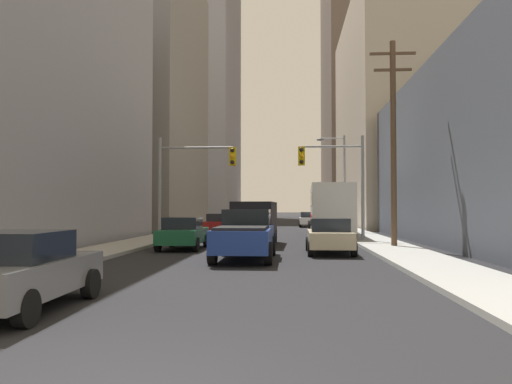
{
  "coord_description": "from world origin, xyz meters",
  "views": [
    {
      "loc": [
        1.75,
        -4.89,
        1.97
      ],
      "look_at": [
        0.0,
        20.5,
        2.75
      ],
      "focal_mm": 35.49,
      "sensor_mm": 36.0,
      "label": 1
    }
  ],
  "objects_px": {
    "pickup_truck_blue": "(245,235)",
    "cargo_van_black": "(255,221)",
    "sedan_grey": "(18,270)",
    "sedan_green": "(183,233)",
    "city_bus": "(330,208)",
    "sedan_red": "(219,224)",
    "sedan_beige": "(330,236)",
    "sedan_white": "(309,219)",
    "traffic_signal_near_right": "(334,171)",
    "traffic_signal_near_left": "(193,171)"
  },
  "relations": [
    {
      "from": "sedan_beige",
      "to": "traffic_signal_near_left",
      "type": "distance_m",
      "value": 10.41
    },
    {
      "from": "cargo_van_black",
      "to": "traffic_signal_near_right",
      "type": "distance_m",
      "value": 5.47
    },
    {
      "from": "sedan_beige",
      "to": "sedan_red",
      "type": "distance_m",
      "value": 16.82
    },
    {
      "from": "traffic_signal_near_left",
      "to": "traffic_signal_near_right",
      "type": "height_order",
      "value": "same"
    },
    {
      "from": "sedan_grey",
      "to": "sedan_green",
      "type": "bearing_deg",
      "value": 89.5
    },
    {
      "from": "city_bus",
      "to": "sedan_beige",
      "type": "relative_size",
      "value": 2.74
    },
    {
      "from": "sedan_grey",
      "to": "sedan_green",
      "type": "distance_m",
      "value": 14.24
    },
    {
      "from": "sedan_white",
      "to": "traffic_signal_near_right",
      "type": "relative_size",
      "value": 0.7
    },
    {
      "from": "traffic_signal_near_right",
      "to": "sedan_grey",
      "type": "bearing_deg",
      "value": -111.75
    },
    {
      "from": "city_bus",
      "to": "sedan_grey",
      "type": "relative_size",
      "value": 2.72
    },
    {
      "from": "cargo_van_black",
      "to": "sedan_beige",
      "type": "height_order",
      "value": "cargo_van_black"
    },
    {
      "from": "sedan_red",
      "to": "city_bus",
      "type": "bearing_deg",
      "value": -19.65
    },
    {
      "from": "sedan_beige",
      "to": "traffic_signal_near_left",
      "type": "bearing_deg",
      "value": 137.01
    },
    {
      "from": "sedan_green",
      "to": "sedan_beige",
      "type": "bearing_deg",
      "value": -15.06
    },
    {
      "from": "sedan_beige",
      "to": "traffic_signal_near_right",
      "type": "distance_m",
      "value": 7.52
    },
    {
      "from": "sedan_beige",
      "to": "traffic_signal_near_right",
      "type": "relative_size",
      "value": 0.7
    },
    {
      "from": "cargo_van_black",
      "to": "sedan_grey",
      "type": "xyz_separation_m",
      "value": [
        -3.33,
        -17.22,
        -0.52
      ]
    },
    {
      "from": "sedan_white",
      "to": "traffic_signal_near_right",
      "type": "bearing_deg",
      "value": -88.36
    },
    {
      "from": "cargo_van_black",
      "to": "sedan_white",
      "type": "height_order",
      "value": "cargo_van_black"
    },
    {
      "from": "pickup_truck_blue",
      "to": "sedan_red",
      "type": "distance_m",
      "value": 18.3
    },
    {
      "from": "pickup_truck_blue",
      "to": "cargo_van_black",
      "type": "xyz_separation_m",
      "value": [
        -0.13,
        7.42,
        0.35
      ]
    },
    {
      "from": "pickup_truck_blue",
      "to": "cargo_van_black",
      "type": "height_order",
      "value": "cargo_van_black"
    },
    {
      "from": "city_bus",
      "to": "sedan_white",
      "type": "height_order",
      "value": "city_bus"
    },
    {
      "from": "city_bus",
      "to": "sedan_green",
      "type": "xyz_separation_m",
      "value": [
        -7.7,
        -10.68,
        -1.16
      ]
    },
    {
      "from": "pickup_truck_blue",
      "to": "sedan_white",
      "type": "bearing_deg",
      "value": 83.77
    },
    {
      "from": "sedan_beige",
      "to": "traffic_signal_near_left",
      "type": "relative_size",
      "value": 0.7
    },
    {
      "from": "cargo_van_black",
      "to": "sedan_white",
      "type": "bearing_deg",
      "value": 81.65
    },
    {
      "from": "sedan_green",
      "to": "sedan_white",
      "type": "xyz_separation_m",
      "value": [
        6.86,
        27.88,
        0.0
      ]
    },
    {
      "from": "sedan_beige",
      "to": "city_bus",
      "type": "bearing_deg",
      "value": 85.52
    },
    {
      "from": "city_bus",
      "to": "pickup_truck_blue",
      "type": "relative_size",
      "value": 2.14
    },
    {
      "from": "cargo_van_black",
      "to": "sedan_green",
      "type": "relative_size",
      "value": 1.25
    },
    {
      "from": "sedan_red",
      "to": "traffic_signal_near_right",
      "type": "xyz_separation_m",
      "value": [
        7.76,
        -8.59,
        3.27
      ]
    },
    {
      "from": "cargo_van_black",
      "to": "traffic_signal_near_right",
      "type": "height_order",
      "value": "traffic_signal_near_right"
    },
    {
      "from": "sedan_beige",
      "to": "sedan_white",
      "type": "relative_size",
      "value": 1.0
    },
    {
      "from": "cargo_van_black",
      "to": "city_bus",
      "type": "bearing_deg",
      "value": 59.75
    },
    {
      "from": "cargo_van_black",
      "to": "sedan_beige",
      "type": "bearing_deg",
      "value": -53.76
    },
    {
      "from": "sedan_green",
      "to": "sedan_white",
      "type": "height_order",
      "value": "same"
    },
    {
      "from": "sedan_green",
      "to": "traffic_signal_near_right",
      "type": "relative_size",
      "value": 0.7
    },
    {
      "from": "city_bus",
      "to": "cargo_van_black",
      "type": "bearing_deg",
      "value": -120.25
    },
    {
      "from": "sedan_beige",
      "to": "traffic_signal_near_right",
      "type": "height_order",
      "value": "traffic_signal_near_right"
    },
    {
      "from": "city_bus",
      "to": "sedan_green",
      "type": "distance_m",
      "value": 13.21
    },
    {
      "from": "cargo_van_black",
      "to": "sedan_beige",
      "type": "distance_m",
      "value": 5.96
    },
    {
      "from": "city_bus",
      "to": "cargo_van_black",
      "type": "height_order",
      "value": "city_bus"
    },
    {
      "from": "city_bus",
      "to": "sedan_red",
      "type": "relative_size",
      "value": 2.73
    },
    {
      "from": "city_bus",
      "to": "sedan_red",
      "type": "xyz_separation_m",
      "value": [
        -7.93,
        2.83,
        -1.16
      ]
    },
    {
      "from": "cargo_van_black",
      "to": "sedan_grey",
      "type": "relative_size",
      "value": 1.24
    },
    {
      "from": "sedan_grey",
      "to": "traffic_signal_near_right",
      "type": "relative_size",
      "value": 0.71
    },
    {
      "from": "traffic_signal_near_left",
      "to": "traffic_signal_near_right",
      "type": "relative_size",
      "value": 1.0
    },
    {
      "from": "sedan_red",
      "to": "traffic_signal_near_left",
      "type": "height_order",
      "value": "traffic_signal_near_left"
    },
    {
      "from": "pickup_truck_blue",
      "to": "sedan_grey",
      "type": "relative_size",
      "value": 1.27
    }
  ]
}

